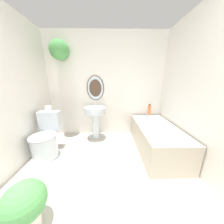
# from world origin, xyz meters

# --- Properties ---
(wall_back) EXTENTS (2.84, 0.40, 2.40)m
(wall_back) POSITION_xyz_m (-0.14, 2.56, 1.31)
(wall_back) COLOR silver
(wall_back) RESTS_ON ground_plane
(wall_right) EXTENTS (0.06, 2.67, 2.40)m
(wall_right) POSITION_xyz_m (1.39, 1.28, 1.20)
(wall_right) COLOR silver
(wall_right) RESTS_ON ground_plane
(toilet) EXTENTS (0.45, 0.61, 0.78)m
(toilet) POSITION_xyz_m (-1.08, 1.69, 0.31)
(toilet) COLOR silver
(toilet) RESTS_ON ground_plane
(pedestal_sink) EXTENTS (0.47, 0.47, 0.87)m
(pedestal_sink) POSITION_xyz_m (-0.26, 2.28, 0.58)
(pedestal_sink) COLOR silver
(pedestal_sink) RESTS_ON ground_plane
(bathtub) EXTENTS (0.71, 1.42, 0.59)m
(bathtub) POSITION_xyz_m (0.99, 1.79, 0.27)
(bathtub) COLOR #B2A893
(bathtub) RESTS_ON ground_plane
(shampoo_bottle) EXTENTS (0.08, 0.08, 0.23)m
(shampoo_bottle) POSITION_xyz_m (1.01, 2.36, 0.70)
(shampoo_bottle) COLOR #DB6633
(shampoo_bottle) RESTS_ON bathtub
(potted_plant) EXTENTS (0.36, 0.36, 0.50)m
(potted_plant) POSITION_xyz_m (-0.67, 0.58, 0.30)
(potted_plant) COLOR silver
(potted_plant) RESTS_ON ground_plane
(bath_mat) EXTENTS (0.58, 0.42, 0.02)m
(bath_mat) POSITION_xyz_m (-0.26, 1.73, 0.01)
(bath_mat) COLOR #B7A88E
(bath_mat) RESTS_ON ground_plane
(toilet_paper_roll) EXTENTS (0.11, 0.11, 0.10)m
(toilet_paper_roll) POSITION_xyz_m (-1.08, 1.90, 0.83)
(toilet_paper_roll) COLOR white
(toilet_paper_roll) RESTS_ON toilet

